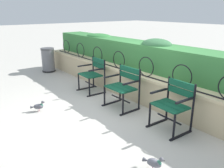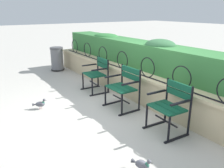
{
  "view_description": "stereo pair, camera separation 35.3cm",
  "coord_description": "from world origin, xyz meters",
  "px_view_note": "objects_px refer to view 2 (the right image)",
  "views": [
    {
      "loc": [
        3.39,
        -2.53,
        1.95
      ],
      "look_at": [
        0.0,
        0.15,
        0.55
      ],
      "focal_mm": 36.81,
      "sensor_mm": 36.0,
      "label": 1
    },
    {
      "loc": [
        3.6,
        -2.25,
        1.95
      ],
      "look_at": [
        0.0,
        0.15,
        0.55
      ],
      "focal_mm": 36.81,
      "sensor_mm": 36.0,
      "label": 2
    }
  ],
  "objects_px": {
    "park_chair_left": "(97,73)",
    "pigeon_near_chairs": "(142,164)",
    "park_chair_centre": "(124,86)",
    "park_chair_right": "(170,106)",
    "trash_bin": "(57,59)",
    "pigeon_far_side": "(40,104)"
  },
  "relations": [
    {
      "from": "park_chair_right",
      "to": "pigeon_near_chairs",
      "type": "distance_m",
      "value": 1.24
    },
    {
      "from": "pigeon_near_chairs",
      "to": "trash_bin",
      "type": "bearing_deg",
      "value": 169.72
    },
    {
      "from": "trash_bin",
      "to": "park_chair_right",
      "type": "bearing_deg",
      "value": 0.77
    },
    {
      "from": "park_chair_left",
      "to": "park_chair_right",
      "type": "bearing_deg",
      "value": -0.3
    },
    {
      "from": "pigeon_far_side",
      "to": "trash_bin",
      "type": "distance_m",
      "value": 3.21
    },
    {
      "from": "pigeon_near_chairs",
      "to": "pigeon_far_side",
      "type": "relative_size",
      "value": 1.06
    },
    {
      "from": "park_chair_left",
      "to": "park_chair_right",
      "type": "distance_m",
      "value": 2.42
    },
    {
      "from": "pigeon_far_side",
      "to": "park_chair_right",
      "type": "bearing_deg",
      "value": 36.3
    },
    {
      "from": "pigeon_near_chairs",
      "to": "trash_bin",
      "type": "distance_m",
      "value": 5.58
    },
    {
      "from": "pigeon_near_chairs",
      "to": "pigeon_far_side",
      "type": "distance_m",
      "value": 2.68
    },
    {
      "from": "park_chair_left",
      "to": "park_chair_centre",
      "type": "distance_m",
      "value": 1.21
    },
    {
      "from": "park_chair_left",
      "to": "park_chair_right",
      "type": "relative_size",
      "value": 0.99
    },
    {
      "from": "pigeon_near_chairs",
      "to": "park_chair_centre",
      "type": "bearing_deg",
      "value": 150.0
    },
    {
      "from": "park_chair_right",
      "to": "trash_bin",
      "type": "relative_size",
      "value": 1.07
    },
    {
      "from": "park_chair_left",
      "to": "pigeon_near_chairs",
      "type": "bearing_deg",
      "value": -19.9
    },
    {
      "from": "park_chair_centre",
      "to": "pigeon_near_chairs",
      "type": "relative_size",
      "value": 2.98
    },
    {
      "from": "park_chair_left",
      "to": "pigeon_far_side",
      "type": "xyz_separation_m",
      "value": [
        0.33,
        -1.55,
        -0.34
      ]
    },
    {
      "from": "park_chair_left",
      "to": "park_chair_centre",
      "type": "height_order",
      "value": "park_chair_centre"
    },
    {
      "from": "park_chair_left",
      "to": "pigeon_far_side",
      "type": "height_order",
      "value": "park_chair_left"
    },
    {
      "from": "trash_bin",
      "to": "pigeon_far_side",
      "type": "bearing_deg",
      "value": -27.3
    },
    {
      "from": "park_chair_left",
      "to": "trash_bin",
      "type": "xyz_separation_m",
      "value": [
        -2.52,
        -0.08,
        -0.08
      ]
    },
    {
      "from": "park_chair_left",
      "to": "trash_bin",
      "type": "relative_size",
      "value": 1.06
    }
  ]
}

